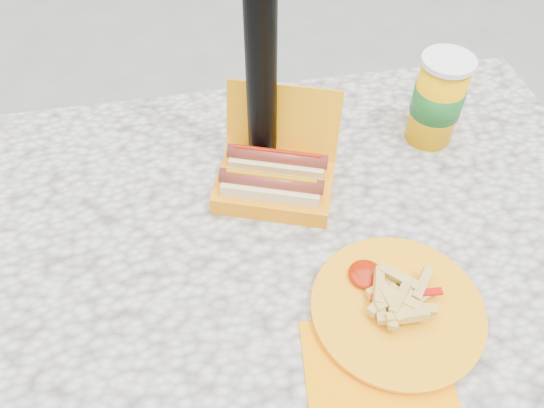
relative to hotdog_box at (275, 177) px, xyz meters
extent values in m
plane|color=slate|center=(-0.01, -0.09, -0.79)|extent=(60.00, 60.00, 0.00)
cube|color=beige|center=(-0.01, -0.09, -0.06)|extent=(1.20, 0.80, 0.05)
cylinder|color=black|center=(-0.51, 0.21, -0.44)|extent=(0.07, 0.07, 0.70)
cylinder|color=black|center=(0.49, 0.21, -0.44)|extent=(0.07, 0.07, 0.70)
cube|color=orange|center=(0.00, -0.01, -0.02)|extent=(0.23, 0.19, 0.03)
cube|color=orange|center=(0.03, 0.07, 0.06)|extent=(0.20, 0.11, 0.12)
cube|color=#F4E8A4|center=(-0.01, -0.03, 0.00)|extent=(0.17, 0.10, 0.04)
cylinder|color=#993827|center=(-0.01, -0.03, 0.03)|extent=(0.17, 0.09, 0.03)
cylinder|color=#B87800|center=(-0.01, -0.03, 0.04)|extent=(0.14, 0.06, 0.01)
cube|color=#F4E8A4|center=(0.01, 0.02, 0.00)|extent=(0.17, 0.10, 0.04)
cylinder|color=#993827|center=(0.01, 0.02, 0.03)|extent=(0.17, 0.09, 0.03)
cylinder|color=#931400|center=(0.01, 0.02, 0.04)|extent=(0.14, 0.06, 0.01)
cube|color=#FF9200|center=(0.07, -0.37, -0.03)|extent=(0.22, 0.22, 0.00)
cylinder|color=orange|center=(0.13, -0.27, -0.03)|extent=(0.24, 0.24, 0.01)
cylinder|color=orange|center=(0.13, -0.27, -0.02)|extent=(0.25, 0.25, 0.01)
cube|color=#DDB84D|center=(0.12, -0.29, 0.00)|extent=(0.04, 0.06, 0.02)
cube|color=#DDB84D|center=(0.10, -0.27, 0.00)|extent=(0.03, 0.06, 0.02)
cube|color=#DDB84D|center=(0.13, -0.27, 0.01)|extent=(0.05, 0.06, 0.02)
cube|color=#DDB84D|center=(0.17, -0.25, 0.00)|extent=(0.05, 0.06, 0.02)
cube|color=#DDB84D|center=(0.16, -0.25, -0.01)|extent=(0.06, 0.05, 0.02)
cube|color=#DDB84D|center=(0.13, -0.27, 0.00)|extent=(0.05, 0.05, 0.02)
cube|color=#DDB84D|center=(0.13, -0.27, 0.00)|extent=(0.05, 0.06, 0.02)
cube|color=#DDB84D|center=(0.11, -0.28, 0.01)|extent=(0.02, 0.06, 0.01)
cube|color=#DDB84D|center=(0.12, -0.27, 0.00)|extent=(0.06, 0.03, 0.01)
cube|color=#DDB84D|center=(0.14, -0.24, 0.01)|extent=(0.05, 0.05, 0.02)
cube|color=#DDB84D|center=(0.15, -0.28, -0.01)|extent=(0.06, 0.04, 0.02)
cube|color=#DDB84D|center=(0.14, -0.27, -0.01)|extent=(0.04, 0.06, 0.02)
cube|color=#DDB84D|center=(0.10, -0.25, 0.00)|extent=(0.03, 0.06, 0.02)
cube|color=#DDB84D|center=(0.14, -0.29, 0.00)|extent=(0.06, 0.03, 0.01)
cube|color=#DDB84D|center=(0.11, -0.27, 0.00)|extent=(0.06, 0.05, 0.01)
cube|color=#DDB84D|center=(0.13, -0.30, 0.00)|extent=(0.06, 0.02, 0.02)
cube|color=#DDB84D|center=(0.12, -0.24, -0.01)|extent=(0.06, 0.03, 0.01)
cube|color=#DDB84D|center=(0.12, -0.27, -0.01)|extent=(0.06, 0.03, 0.01)
ellipsoid|color=#931400|center=(0.10, -0.21, -0.01)|extent=(0.05, 0.05, 0.02)
cube|color=#BF0400|center=(0.14, -0.26, 0.00)|extent=(0.10, 0.02, 0.00)
cylinder|color=#FFAE00|center=(0.32, 0.09, 0.05)|extent=(0.09, 0.09, 0.17)
cylinder|color=#186321|center=(0.32, 0.09, 0.05)|extent=(0.09, 0.09, 0.05)
cylinder|color=white|center=(0.32, 0.09, 0.13)|extent=(0.09, 0.09, 0.01)
camera|label=1|loc=(-0.12, -0.62, 0.66)|focal=35.00mm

